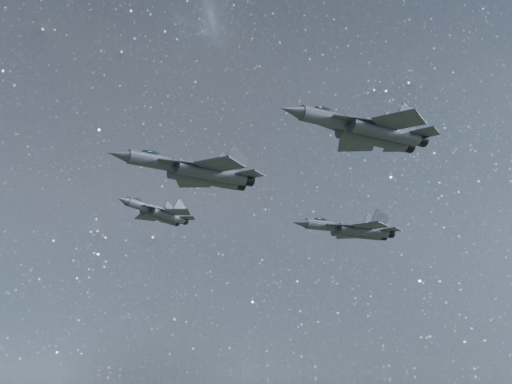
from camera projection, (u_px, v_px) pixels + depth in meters
jet_lead at (196, 171)px, 73.20m from camera, size 19.32×13.63×4.89m
jet_left at (158, 213)px, 95.43m from camera, size 15.61×10.28×4.00m
jet_right at (368, 130)px, 63.90m from camera, size 18.64×13.00×4.69m
jet_slot at (352, 230)px, 88.67m from camera, size 17.07×11.66×4.29m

